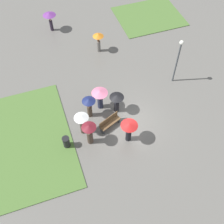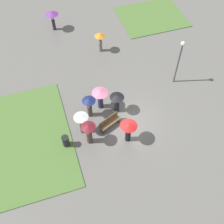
{
  "view_description": "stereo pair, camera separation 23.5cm",
  "coord_description": "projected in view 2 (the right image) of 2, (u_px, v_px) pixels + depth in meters",
  "views": [
    {
      "loc": [
        -4.92,
        -10.44,
        16.34
      ],
      "look_at": [
        -1.05,
        0.65,
        0.79
      ],
      "focal_mm": 45.0,
      "sensor_mm": 36.0,
      "label": 1
    },
    {
      "loc": [
        -4.7,
        -10.52,
        16.34
      ],
      "look_at": [
        -1.05,
        0.65,
        0.79
      ],
      "focal_mm": 45.0,
      "sensor_mm": 36.0,
      "label": 2
    }
  ],
  "objects": [
    {
      "name": "crowd_person_navy",
      "position": [
        89.0,
        104.0,
        19.33
      ],
      "size": [
        0.94,
        0.94,
        1.83
      ],
      "rotation": [
        0.0,
        0.0,
        1.94
      ],
      "color": "#47382D",
      "rests_on": "ground_plane"
    },
    {
      "name": "crowd_person_white",
      "position": [
        81.0,
        120.0,
        18.44
      ],
      "size": [
        0.97,
        0.97,
        1.86
      ],
      "rotation": [
        0.0,
        0.0,
        4.6
      ],
      "color": "#47382D",
      "rests_on": "ground_plane"
    },
    {
      "name": "crowd_person_maroon",
      "position": [
        89.0,
        132.0,
        18.03
      ],
      "size": [
        0.96,
        0.96,
        1.91
      ],
      "rotation": [
        0.0,
        0.0,
        3.44
      ],
      "color": "#47382D",
      "rests_on": "ground_plane"
    },
    {
      "name": "trash_bin",
      "position": [
        66.0,
        141.0,
        18.42
      ],
      "size": [
        0.48,
        0.48,
        0.94
      ],
      "color": "#232326",
      "rests_on": "ground_plane"
    },
    {
      "name": "ground_plane",
      "position": [
        129.0,
        122.0,
        19.94
      ],
      "size": [
        90.0,
        90.0,
        0.0
      ],
      "primitive_type": "plane",
      "color": "#66635E"
    },
    {
      "name": "crowd_person_pink",
      "position": [
        100.0,
        95.0,
        19.75
      ],
      "size": [
        1.17,
        1.17,
        1.8
      ],
      "rotation": [
        0.0,
        0.0,
        0.69
      ],
      "color": "#282D47",
      "rests_on": "ground_plane"
    },
    {
      "name": "lawn_patch_far",
      "position": [
        152.0,
        17.0,
        27.51
      ],
      "size": [
        6.18,
        5.2,
        0.06
      ],
      "color": "#4C7033",
      "rests_on": "ground_plane"
    },
    {
      "name": "lamp_post",
      "position": [
        180.0,
        57.0,
        20.27
      ],
      "size": [
        0.32,
        0.32,
        3.94
      ],
      "color": "#474C51",
      "rests_on": "ground_plane"
    },
    {
      "name": "lone_walker_far_path",
      "position": [
        52.0,
        16.0,
        25.21
      ],
      "size": [
        1.17,
        1.17,
        1.83
      ],
      "rotation": [
        0.0,
        0.0,
        2.92
      ],
      "color": "#2D2333",
      "rests_on": "ground_plane"
    },
    {
      "name": "lawn_patch_near",
      "position": [
        24.0,
        141.0,
        18.97
      ],
      "size": [
        6.23,
        8.89,
        0.06
      ],
      "color": "#4C7033",
      "rests_on": "ground_plane"
    },
    {
      "name": "crowd_person_black",
      "position": [
        117.0,
        100.0,
        19.57
      ],
      "size": [
        1.02,
        1.02,
        1.74
      ],
      "rotation": [
        0.0,
        0.0,
        1.89
      ],
      "color": "black",
      "rests_on": "ground_plane"
    },
    {
      "name": "lone_walker_mid_plaza",
      "position": [
        100.0,
        39.0,
        23.52
      ],
      "size": [
        0.91,
        0.91,
        1.79
      ],
      "rotation": [
        0.0,
        0.0,
        2.68
      ],
      "color": "slate",
      "rests_on": "ground_plane"
    },
    {
      "name": "park_bench",
      "position": [
        109.0,
        122.0,
        19.37
      ],
      "size": [
        1.66,
        1.02,
        0.9
      ],
      "rotation": [
        0.0,
        0.0,
        0.4
      ],
      "color": "brown",
      "rests_on": "ground_plane"
    },
    {
      "name": "crowd_person_red",
      "position": [
        128.0,
        129.0,
        18.04
      ],
      "size": [
        1.13,
        1.13,
        1.84
      ],
      "rotation": [
        0.0,
        0.0,
        0.77
      ],
      "color": "black",
      "rests_on": "ground_plane"
    }
  ]
}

